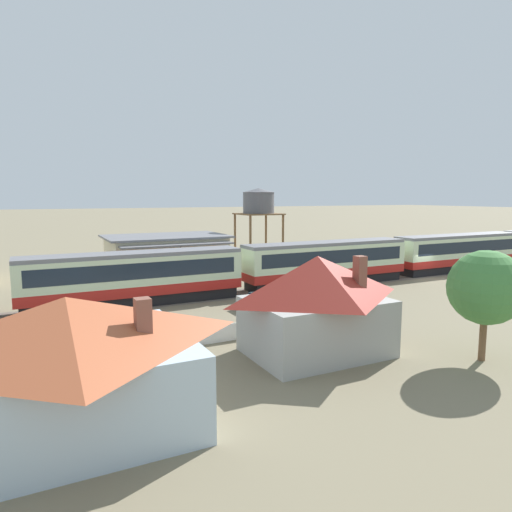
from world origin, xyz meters
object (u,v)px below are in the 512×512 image
Objects in this scene: passenger_train at (329,261)px; station_building at (166,256)px; cottage_red_roof at (317,303)px; cottage_terracotta_roof at (69,361)px; yard_tree_0 at (486,288)px; water_tower at (259,203)px; parked_car_grey at (268,300)px.

station_building is at bearing 139.00° from passenger_train.
cottage_red_roof is at bearing -127.64° from passenger_train.
passenger_train is 9.67× the size of cottage_terracotta_roof.
cottage_red_roof is 1.34× the size of yard_tree_0.
yard_tree_0 is at bearing -97.06° from water_tower.
yard_tree_0 is (-5.17, -20.90, 1.57)m from passenger_train.
cottage_red_roof is at bearing -104.16° from parked_car_grey.
passenger_train is at bearing 52.36° from cottage_red_roof.
cottage_terracotta_roof is 20.09m from parked_car_grey.
cottage_terracotta_roof is 20.19m from yard_tree_0.
cottage_red_roof is at bearing -88.56° from station_building.
cottage_red_roof is 8.76m from yard_tree_0.
water_tower reaches higher than cottage_terracotta_roof.
cottage_red_roof reaches higher than parked_car_grey.
cottage_terracotta_roof is 1.99× the size of parked_car_grey.
water_tower is 31.97m from cottage_red_roof.
cottage_terracotta_roof is at bearing -168.48° from cottage_red_roof.
water_tower is (12.16, 1.99, 5.50)m from station_building.
cottage_terracotta_roof is (-24.26, -32.04, -5.17)m from water_tower.
passenger_train is 17.33m from station_building.
cottage_terracotta_roof is 13.06m from cottage_red_roof.
cottage_red_roof is at bearing 146.23° from yard_tree_0.
yard_tree_0 is (20.02, -2.22, 1.33)m from cottage_terracotta_roof.
station_building is (-13.08, 11.37, -0.09)m from passenger_train.
cottage_red_roof reaches higher than station_building.
cottage_terracotta_roof reaches higher than station_building.
passenger_train is 7.28× the size of station_building.
yard_tree_0 is (4.74, -15.12, 3.33)m from parked_car_grey.
cottage_red_roof is 1.64× the size of parked_car_grey.
station_building is 33.27m from yard_tree_0.
passenger_train is 20.29m from cottage_red_roof.
yard_tree_0 reaches higher than station_building.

